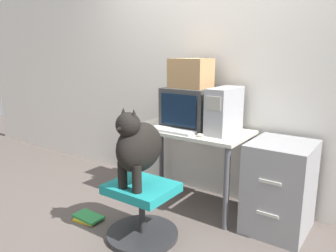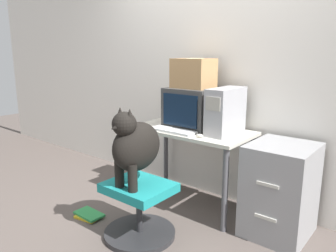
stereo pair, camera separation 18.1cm
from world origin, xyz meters
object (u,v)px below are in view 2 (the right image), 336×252
crt_monitor (193,108)px  cardboard_box (194,73)px  book_stack_floor (89,215)px  pc_tower (226,111)px  keyboard (173,131)px  dog (135,145)px  office_chair (139,209)px  filing_cabinet (280,190)px

crt_monitor → cardboard_box: size_ratio=1.29×
book_stack_floor → cardboard_box: bearing=60.7°
pc_tower → keyboard: pc_tower is taller
cardboard_box → book_stack_floor: size_ratio=1.31×
crt_monitor → pc_tower: 0.38m
keyboard → crt_monitor: bearing=86.8°
pc_tower → book_stack_floor: (-0.88, -0.85, -0.93)m
crt_monitor → keyboard: crt_monitor is taller
crt_monitor → pc_tower: size_ratio=1.05×
keyboard → dog: size_ratio=0.71×
office_chair → dog: bearing=-90.0°
pc_tower → keyboard: (-0.39, -0.24, -0.19)m
pc_tower → office_chair: size_ratio=0.76×
cardboard_box → book_stack_floor: bearing=-119.3°
crt_monitor → office_chair: size_ratio=0.79×
pc_tower → cardboard_box: (-0.38, 0.04, 0.31)m
dog → cardboard_box: cardboard_box is taller
keyboard → dog: dog is taller
crt_monitor → office_chair: crt_monitor is taller
pc_tower → filing_cabinet: size_ratio=0.58×
filing_cabinet → book_stack_floor: size_ratio=2.78×
office_chair → dog: size_ratio=0.93×
pc_tower → office_chair: (-0.31, -0.77, -0.72)m
pc_tower → office_chair: 1.11m
office_chair → filing_cabinet: (0.85, 0.75, 0.15)m
crt_monitor → dog: 0.87m
crt_monitor → dog: crt_monitor is taller
office_chair → book_stack_floor: (-0.56, -0.08, -0.21)m
office_chair → book_stack_floor: 0.60m
crt_monitor → pc_tower: (0.38, -0.04, 0.01)m
keyboard → cardboard_box: cardboard_box is taller
dog → book_stack_floor: (-0.56, -0.04, -0.75)m
pc_tower → cardboard_box: 0.49m
dog → filing_cabinet: size_ratio=0.82×
book_stack_floor → keyboard: bearing=51.3°
keyboard → cardboard_box: (0.02, 0.29, 0.50)m
book_stack_floor → pc_tower: bearing=44.1°
crt_monitor → filing_cabinet: 1.07m
office_chair → dog: dog is taller
keyboard → filing_cabinet: 1.03m
office_chair → keyboard: bearing=98.4°
pc_tower → book_stack_floor: 1.53m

